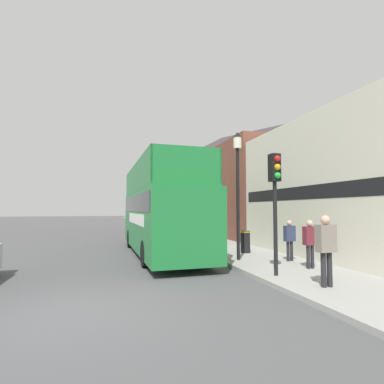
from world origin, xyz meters
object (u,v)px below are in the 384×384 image
Objects in this scene: traffic_signal at (275,186)px; tour_bus at (160,215)px; lamp_post_nearest at (238,172)px; pedestrian_nearest at (326,244)px; parked_car_ahead_of_bus at (153,230)px; pedestrian_third at (290,236)px; lamp_post_second at (177,189)px; pedestrian_second at (310,239)px; litter_bin at (245,241)px; lamp_post_third at (156,197)px.

tour_bus is at bearing 111.83° from traffic_signal.
tour_bus is 4.49m from lamp_post_nearest.
parked_car_ahead_of_bus is at bearing 98.88° from pedestrian_nearest.
traffic_signal reaches higher than pedestrian_third.
lamp_post_nearest is at bearing -88.89° from lamp_post_second.
pedestrian_second is at bearing 20.41° from traffic_signal.
pedestrian_second is at bearing -97.87° from pedestrian_third.
litter_bin is (-0.64, 2.51, -0.42)m from pedestrian_third.
pedestrian_second is at bearing -83.62° from litter_bin.
pedestrian_nearest reaches higher than pedestrian_third.
pedestrian_second is at bearing -53.98° from tour_bus.
pedestrian_second is at bearing -81.63° from lamp_post_second.
pedestrian_second is at bearing -85.55° from lamp_post_third.
tour_bus is 1.97× the size of lamp_post_nearest.
pedestrian_nearest is 0.36× the size of lamp_post_second.
traffic_signal is at bearing -132.11° from pedestrian_third.
lamp_post_third reaches higher than pedestrian_nearest.
pedestrian_nearest reaches higher than pedestrian_second.
tour_bus is 5.99m from pedestrian_third.
traffic_signal is 0.79× the size of lamp_post_third.
lamp_post_third is (2.44, 16.30, 1.50)m from tour_bus.
lamp_post_third reaches higher than pedestrian_second.
pedestrian_third is at bearing 82.13° from pedestrian_second.
tour_bus is 5.48× the size of pedestrian_nearest.
lamp_post_second is at bearing -9.96° from parked_car_ahead_of_bus.
lamp_post_third is at bearing 91.26° from pedestrian_nearest.
pedestrian_nearest is at bearing -88.74° from lamp_post_third.
litter_bin is at bearing 83.21° from pedestrian_nearest.
lamp_post_nearest reaches higher than parked_car_ahead_of_bus.
pedestrian_nearest is at bearing -87.58° from lamp_post_second.
tour_bus reaches higher than pedestrian_second.
lamp_post_third reaches higher than tour_bus.
pedestrian_nearest is at bearing -110.83° from pedestrian_third.
litter_bin is (3.69, -1.55, -1.20)m from tour_bus.
lamp_post_third is 4.75× the size of litter_bin.
lamp_post_second is (-0.09, 12.66, 0.76)m from traffic_signal.
pedestrian_third is 0.31× the size of lamp_post_second.
pedestrian_third is 2.62m from litter_bin.
lamp_post_third is at bearing 94.02° from litter_bin.
lamp_post_second reaches higher than pedestrian_nearest.
pedestrian_nearest is at bearing -118.56° from pedestrian_second.
pedestrian_third is (0.20, 1.46, -0.04)m from pedestrian_second.
traffic_signal reaches higher than pedestrian_second.
lamp_post_second is at bearing 92.42° from pedestrian_nearest.
tour_bus reaches higher than pedestrian_third.
pedestrian_nearest is 2.45m from pedestrian_second.
lamp_post_nearest is (2.56, -3.25, 1.75)m from tour_bus.
tour_bus is 6.93m from pedestrian_second.
pedestrian_second is at bearing 61.44° from pedestrian_nearest.
tour_bus is 6.97m from parked_car_ahead_of_bus.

